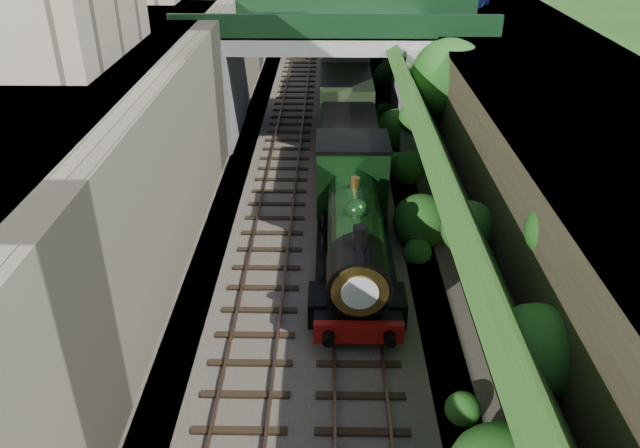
{
  "coord_description": "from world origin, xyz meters",
  "views": [
    {
      "loc": [
        0.27,
        -9.56,
        12.71
      ],
      "look_at": [
        0.0,
        8.38,
        2.88
      ],
      "focal_mm": 35.0,
      "sensor_mm": 36.0,
      "label": 1
    }
  ],
  "objects_px": {
    "road_bridge": "(342,66)",
    "locomotive": "(354,225)",
    "tree": "(450,80)",
    "tender": "(349,154)"
  },
  "relations": [
    {
      "from": "tree",
      "to": "road_bridge",
      "type": "bearing_deg",
      "value": 136.25
    },
    {
      "from": "road_bridge",
      "to": "locomotive",
      "type": "height_order",
      "value": "road_bridge"
    },
    {
      "from": "locomotive",
      "to": "tender",
      "type": "relative_size",
      "value": 1.7
    },
    {
      "from": "tree",
      "to": "tender",
      "type": "distance_m",
      "value": 5.87
    },
    {
      "from": "tree",
      "to": "tender",
      "type": "xyz_separation_m",
      "value": [
        -4.71,
        -1.75,
        -3.03
      ]
    },
    {
      "from": "tender",
      "to": "tree",
      "type": "bearing_deg",
      "value": 20.33
    },
    {
      "from": "road_bridge",
      "to": "locomotive",
      "type": "xyz_separation_m",
      "value": [
        0.26,
        -13.87,
        -2.18
      ]
    },
    {
      "from": "tree",
      "to": "locomotive",
      "type": "bearing_deg",
      "value": -117.36
    },
    {
      "from": "tree",
      "to": "tender",
      "type": "bearing_deg",
      "value": -159.67
    },
    {
      "from": "tree",
      "to": "tender",
      "type": "height_order",
      "value": "tree"
    }
  ]
}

